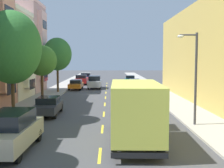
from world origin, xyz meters
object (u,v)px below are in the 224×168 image
(street_tree_third, at_px, (42,61))
(street_lamp, at_px, (193,71))
(parked_hatchback_white, at_px, (149,97))
(parked_pickup_navy, at_px, (86,77))
(moving_silver_sedan, at_px, (95,82))
(street_tree_second, at_px, (12,47))
(parked_hatchback_teal, at_px, (130,79))
(parked_sedan_orange, at_px, (76,84))
(parked_pickup_red, at_px, (82,80))
(parked_suv_champagne, at_px, (11,131))
(parked_sedan_black, at_px, (134,83))
(street_tree_farthest, at_px, (57,54))
(parked_sedan_charcoal, at_px, (48,106))
(delivery_box_truck, at_px, (135,108))

(street_tree_third, height_order, street_lamp, street_lamp)
(parked_hatchback_white, bearing_deg, parked_pickup_navy, 105.81)
(moving_silver_sedan, bearing_deg, street_tree_second, -101.13)
(street_lamp, bearing_deg, parked_hatchback_teal, 92.80)
(parked_sedan_orange, xyz_separation_m, parked_pickup_red, (0.01, 8.63, 0.08))
(street_tree_second, bearing_deg, parked_pickup_red, 86.42)
(street_tree_second, height_order, parked_suv_champagne, street_tree_second)
(parked_sedan_black, xyz_separation_m, parked_pickup_red, (-8.78, 6.79, 0.08))
(street_lamp, bearing_deg, parked_suv_champagne, -154.25)
(street_tree_second, distance_m, parked_hatchback_teal, 34.30)
(street_tree_second, distance_m, parked_pickup_red, 30.95)
(street_tree_farthest, distance_m, parked_sedan_orange, 6.45)
(parked_sedan_orange, bearing_deg, parked_sedan_black, 11.82)
(street_tree_farthest, bearing_deg, parked_hatchback_white, -43.91)
(parked_hatchback_teal, height_order, parked_pickup_navy, parked_pickup_navy)
(parked_sedan_charcoal, height_order, parked_hatchback_teal, parked_hatchback_teal)
(street_tree_farthest, relative_size, parked_suv_champagne, 1.48)
(parked_pickup_red, bearing_deg, delivery_box_truck, -80.00)
(parked_pickup_navy, bearing_deg, delivery_box_truck, -81.89)
(street_lamp, relative_size, delivery_box_truck, 0.79)
(parked_hatchback_teal, bearing_deg, parked_suv_champagne, -102.46)
(street_lamp, distance_m, parked_sedan_orange, 25.94)
(street_tree_farthest, bearing_deg, delivery_box_truck, -70.10)
(parked_sedan_charcoal, bearing_deg, parked_pickup_navy, 89.73)
(parked_pickup_navy, height_order, moving_silver_sedan, moving_silver_sedan)
(street_lamp, relative_size, parked_suv_champagne, 1.24)
(street_lamp, relative_size, parked_hatchback_teal, 1.49)
(street_tree_farthest, bearing_deg, parked_suv_champagne, -85.06)
(parked_sedan_orange, height_order, parked_hatchback_teal, parked_hatchback_teal)
(parked_sedan_charcoal, bearing_deg, delivery_box_truck, -50.28)
(street_tree_second, xyz_separation_m, parked_sedan_charcoal, (1.94, 2.48, -4.52))
(street_lamp, relative_size, parked_pickup_navy, 1.13)
(parked_sedan_charcoal, xyz_separation_m, parked_hatchback_teal, (8.74, 29.80, 0.01))
(parked_pickup_red, distance_m, moving_silver_sedan, 7.67)
(delivery_box_truck, bearing_deg, street_tree_third, 120.62)
(parked_hatchback_teal, distance_m, parked_pickup_red, 8.93)
(delivery_box_truck, distance_m, moving_silver_sedan, 28.67)
(street_tree_third, bearing_deg, parked_sedan_charcoal, -72.93)
(parked_suv_champagne, bearing_deg, street_tree_farthest, 94.94)
(street_lamp, distance_m, parked_hatchback_white, 9.49)
(delivery_box_truck, bearing_deg, street_tree_second, 148.36)
(street_tree_farthest, height_order, parked_pickup_red, street_tree_farthest)
(parked_sedan_charcoal, xyz_separation_m, parked_sedan_black, (8.76, 21.30, 0.00))
(parked_sedan_charcoal, height_order, parked_suv_champagne, parked_suv_champagne)
(parked_sedan_black, bearing_deg, delivery_box_truck, -94.96)
(parked_sedan_orange, distance_m, parked_pickup_navy, 15.78)
(street_lamp, height_order, parked_sedan_black, street_lamp)
(parked_hatchback_white, bearing_deg, street_tree_second, -145.92)
(delivery_box_truck, bearing_deg, parked_sedan_charcoal, 129.72)
(delivery_box_truck, distance_m, parked_sedan_orange, 27.74)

